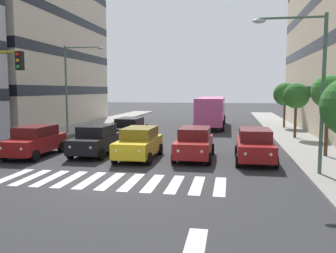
# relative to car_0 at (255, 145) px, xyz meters

# --- Properties ---
(ground_plane) EXTENTS (180.00, 180.00, 0.00)m
(ground_plane) POSITION_rel_car_0_xyz_m (6.15, 5.14, -0.89)
(ground_plane) COLOR #2D2D30
(building_right_block_0) EXTENTS (9.72, 20.36, 18.63)m
(building_right_block_0) POSITION_rel_car_0_xyz_m (22.43, -16.20, 8.43)
(building_right_block_0) COLOR beige
(building_right_block_0) RESTS_ON ground_plane
(crosswalk_markings) EXTENTS (9.45, 2.80, 0.01)m
(crosswalk_markings) POSITION_rel_car_0_xyz_m (6.15, 5.14, -0.88)
(crosswalk_markings) COLOR silver
(crosswalk_markings) RESTS_ON ground_plane
(lane_arrow_0) EXTENTS (0.50, 2.20, 0.01)m
(lane_arrow_0) POSITION_rel_car_0_xyz_m (2.09, 10.64, -0.88)
(lane_arrow_0) COLOR silver
(lane_arrow_0) RESTS_ON ground_plane
(car_0) EXTENTS (2.02, 4.44, 1.72)m
(car_0) POSITION_rel_car_0_xyz_m (0.00, 0.00, 0.00)
(car_0) COLOR maroon
(car_0) RESTS_ON ground_plane
(car_1) EXTENTS (2.02, 4.44, 1.72)m
(car_1) POSITION_rel_car_0_xyz_m (3.21, -0.22, 0.00)
(car_1) COLOR maroon
(car_1) RESTS_ON ground_plane
(car_2) EXTENTS (2.02, 4.44, 1.72)m
(car_2) POSITION_rel_car_0_xyz_m (6.20, 0.31, 0.00)
(car_2) COLOR gold
(car_2) RESTS_ON ground_plane
(car_3) EXTENTS (2.02, 4.44, 1.72)m
(car_3) POSITION_rel_car_0_xyz_m (8.96, -0.41, 0.00)
(car_3) COLOR black
(car_3) RESTS_ON ground_plane
(car_4) EXTENTS (2.02, 4.44, 1.72)m
(car_4) POSITION_rel_car_0_xyz_m (12.26, 0.59, 0.00)
(car_4) COLOR maroon
(car_4) RESTS_ON ground_plane
(car_row2_0) EXTENTS (2.02, 4.44, 1.72)m
(car_row2_0) POSITION_rel_car_0_xyz_m (8.60, -5.97, 0.00)
(car_row2_0) COLOR black
(car_row2_0) RESTS_ON ground_plane
(bus_behind_traffic) EXTENTS (2.78, 10.50, 3.00)m
(bus_behind_traffic) POSITION_rel_car_0_xyz_m (3.21, -17.01, 0.97)
(bus_behind_traffic) COLOR #DB5193
(bus_behind_traffic) RESTS_ON ground_plane
(street_lamp_left) EXTENTS (3.08, 0.28, 6.82)m
(street_lamp_left) POSITION_rel_car_0_xyz_m (-2.04, 2.84, 3.48)
(street_lamp_left) COLOR #4C6B56
(street_lamp_left) RESTS_ON sidewalk_left
(street_lamp_right) EXTENTS (3.45, 0.28, 7.26)m
(street_lamp_right) POSITION_rel_car_0_xyz_m (14.29, -8.83, 3.75)
(street_lamp_right) COLOR #4C6B56
(street_lamp_right) RESTS_ON sidewalk_right
(street_tree_1) EXTENTS (1.82, 1.82, 4.44)m
(street_tree_1) POSITION_rel_car_0_xyz_m (-3.91, -1.56, 2.75)
(street_tree_1) COLOR #513823
(street_tree_1) RESTS_ON sidewalk_left
(street_tree_2) EXTENTS (1.91, 1.91, 4.14)m
(street_tree_2) POSITION_rel_car_0_xyz_m (-3.57, -9.03, 2.42)
(street_tree_2) COLOR #513823
(street_tree_2) RESTS_ON sidewalk_left
(street_tree_3) EXTENTS (2.22, 2.22, 4.32)m
(street_tree_3) POSITION_rel_car_0_xyz_m (-3.87, -16.63, 2.46)
(street_tree_3) COLOR #513823
(street_tree_3) RESTS_ON sidewalk_left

